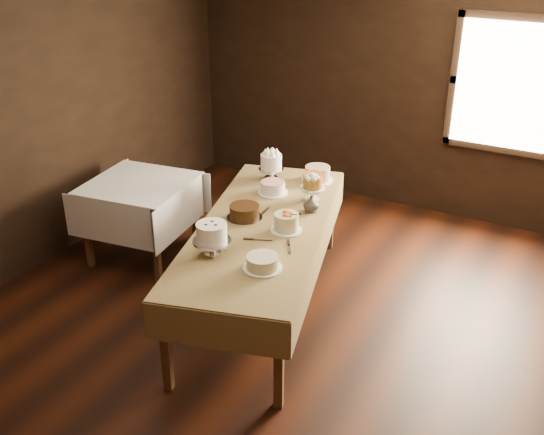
{
  "coord_description": "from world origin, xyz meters",
  "views": [
    {
      "loc": [
        2.31,
        -3.95,
        3.27
      ],
      "look_at": [
        0.0,
        0.2,
        0.95
      ],
      "focal_mm": 42.0,
      "sensor_mm": 36.0,
      "label": 1
    }
  ],
  "objects_px": {
    "side_table": "(139,192)",
    "cake_caramel": "(312,188)",
    "cake_cream": "(263,263)",
    "cake_lattice": "(273,188)",
    "display_table": "(262,231)",
    "cake_swirl": "(212,240)",
    "cake_speckled": "(317,174)",
    "cake_server_a": "(263,240)",
    "cake_meringue": "(271,167)",
    "cake_server_d": "(309,213)",
    "flower_vase": "(311,204)",
    "cake_server_c": "(268,208)",
    "cake_chocolate": "(244,212)",
    "cake_server_b": "(289,250)",
    "cake_flowers": "(286,223)"
  },
  "relations": [
    {
      "from": "cake_meringue",
      "to": "cake_server_a",
      "type": "bearing_deg",
      "value": -63.65
    },
    {
      "from": "cake_chocolate",
      "to": "cake_cream",
      "type": "xyz_separation_m",
      "value": [
        0.56,
        -0.67,
        -0.01
      ]
    },
    {
      "from": "cake_chocolate",
      "to": "cake_server_b",
      "type": "relative_size",
      "value": 1.31
    },
    {
      "from": "cake_server_a",
      "to": "flower_vase",
      "type": "relative_size",
      "value": 1.64
    },
    {
      "from": "side_table",
      "to": "cake_flowers",
      "type": "bearing_deg",
      "value": -7.18
    },
    {
      "from": "display_table",
      "to": "cake_server_a",
      "type": "height_order",
      "value": "cake_server_a"
    },
    {
      "from": "cake_server_b",
      "to": "cake_chocolate",
      "type": "bearing_deg",
      "value": -147.46
    },
    {
      "from": "cake_chocolate",
      "to": "cake_swirl",
      "type": "height_order",
      "value": "cake_swirl"
    },
    {
      "from": "cake_meringue",
      "to": "cake_swirl",
      "type": "relative_size",
      "value": 0.8
    },
    {
      "from": "side_table",
      "to": "flower_vase",
      "type": "bearing_deg",
      "value": 6.99
    },
    {
      "from": "cake_server_c",
      "to": "cake_server_d",
      "type": "xyz_separation_m",
      "value": [
        0.37,
        0.09,
        0.0
      ]
    },
    {
      "from": "cake_cream",
      "to": "cake_server_a",
      "type": "bearing_deg",
      "value": 119.14
    },
    {
      "from": "cake_server_c",
      "to": "cake_server_d",
      "type": "distance_m",
      "value": 0.38
    },
    {
      "from": "cake_server_d",
      "to": "flower_vase",
      "type": "relative_size",
      "value": 1.64
    },
    {
      "from": "cake_speckled",
      "to": "cake_chocolate",
      "type": "distance_m",
      "value": 1.1
    },
    {
      "from": "display_table",
      "to": "cake_server_c",
      "type": "distance_m",
      "value": 0.32
    },
    {
      "from": "side_table",
      "to": "cake_meringue",
      "type": "xyz_separation_m",
      "value": [
        1.11,
        0.71,
        0.23
      ]
    },
    {
      "from": "cake_speckled",
      "to": "cake_chocolate",
      "type": "bearing_deg",
      "value": -99.81
    },
    {
      "from": "cake_meringue",
      "to": "cake_flowers",
      "type": "distance_m",
      "value": 1.15
    },
    {
      "from": "cake_lattice",
      "to": "cake_cream",
      "type": "xyz_separation_m",
      "value": [
        0.61,
        -1.26,
        -0.0
      ]
    },
    {
      "from": "cake_chocolate",
      "to": "cake_cream",
      "type": "distance_m",
      "value": 0.87
    },
    {
      "from": "cake_swirl",
      "to": "cake_caramel",
      "type": "bearing_deg",
      "value": 79.96
    },
    {
      "from": "flower_vase",
      "to": "side_table",
      "type": "bearing_deg",
      "value": -173.01
    },
    {
      "from": "cake_caramel",
      "to": "cake_cream",
      "type": "xyz_separation_m",
      "value": [
        0.22,
        -1.31,
        -0.07
      ]
    },
    {
      "from": "display_table",
      "to": "cake_caramel",
      "type": "xyz_separation_m",
      "value": [
        0.15,
        0.67,
        0.18
      ]
    },
    {
      "from": "cake_meringue",
      "to": "cake_caramel",
      "type": "height_order",
      "value": "cake_caramel"
    },
    {
      "from": "cake_server_d",
      "to": "cake_server_a",
      "type": "bearing_deg",
      "value": -144.38
    },
    {
      "from": "cake_flowers",
      "to": "flower_vase",
      "type": "relative_size",
      "value": 1.97
    },
    {
      "from": "cake_server_d",
      "to": "cake_server_b",
      "type": "bearing_deg",
      "value": -122.33
    },
    {
      "from": "cake_speckled",
      "to": "side_table",
      "type": "bearing_deg",
      "value": -149.87
    },
    {
      "from": "display_table",
      "to": "cake_swirl",
      "type": "xyz_separation_m",
      "value": [
        -0.08,
        -0.64,
        0.18
      ]
    },
    {
      "from": "cake_flowers",
      "to": "cake_server_b",
      "type": "height_order",
      "value": "cake_flowers"
    },
    {
      "from": "side_table",
      "to": "cake_caramel",
      "type": "relative_size",
      "value": 3.98
    },
    {
      "from": "cake_chocolate",
      "to": "cake_caramel",
      "type": "bearing_deg",
      "value": 61.93
    },
    {
      "from": "cake_server_b",
      "to": "flower_vase",
      "type": "xyz_separation_m",
      "value": [
        -0.16,
        0.73,
        0.07
      ]
    },
    {
      "from": "cake_flowers",
      "to": "cake_server_c",
      "type": "distance_m",
      "value": 0.46
    },
    {
      "from": "cake_swirl",
      "to": "cake_server_a",
      "type": "xyz_separation_m",
      "value": [
        0.24,
        0.39,
        -0.12
      ]
    },
    {
      "from": "cake_meringue",
      "to": "cake_cream",
      "type": "relative_size",
      "value": 0.88
    },
    {
      "from": "cake_speckled",
      "to": "cake_flowers",
      "type": "distance_m",
      "value": 1.14
    },
    {
      "from": "cake_flowers",
      "to": "flower_vase",
      "type": "bearing_deg",
      "value": 88.15
    },
    {
      "from": "cake_meringue",
      "to": "cake_server_d",
      "type": "height_order",
      "value": "cake_meringue"
    },
    {
      "from": "cake_speckled",
      "to": "cake_server_a",
      "type": "height_order",
      "value": "cake_speckled"
    },
    {
      "from": "cake_meringue",
      "to": "cake_chocolate",
      "type": "xyz_separation_m",
      "value": [
        0.24,
        -0.9,
        -0.06
      ]
    },
    {
      "from": "cake_cream",
      "to": "cake_server_b",
      "type": "height_order",
      "value": "cake_cream"
    },
    {
      "from": "display_table",
      "to": "flower_vase",
      "type": "bearing_deg",
      "value": 60.37
    },
    {
      "from": "side_table",
      "to": "cake_speckled",
      "type": "distance_m",
      "value": 1.78
    },
    {
      "from": "cake_caramel",
      "to": "cake_swirl",
      "type": "height_order",
      "value": "cake_swirl"
    },
    {
      "from": "cake_lattice",
      "to": "cake_swirl",
      "type": "bearing_deg",
      "value": -82.79
    },
    {
      "from": "side_table",
      "to": "cake_meringue",
      "type": "height_order",
      "value": "cake_meringue"
    },
    {
      "from": "cake_caramel",
      "to": "cake_cream",
      "type": "height_order",
      "value": "cake_caramel"
    }
  ]
}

